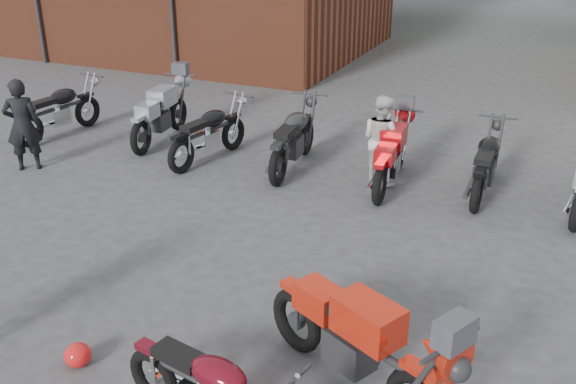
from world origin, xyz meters
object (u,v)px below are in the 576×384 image
at_px(helmet, 78,355).
at_px(row_bike_2, 209,130).
at_px(sportbike, 356,336).
at_px(person_dark, 22,125).
at_px(row_bike_4, 391,152).
at_px(row_bike_3, 294,135).
at_px(row_bike_0, 60,107).
at_px(person_light, 382,139).
at_px(row_bike_5, 487,160).
at_px(row_bike_1, 160,111).

bearing_deg(helmet, row_bike_2, 107.07).
height_order(sportbike, person_dark, person_dark).
relative_size(person_dark, row_bike_2, 0.81).
height_order(helmet, row_bike_4, row_bike_4).
height_order(helmet, row_bike_3, row_bike_3).
bearing_deg(row_bike_0, person_light, -80.78).
bearing_deg(sportbike, row_bike_2, 158.83).
bearing_deg(row_bike_0, helmet, -130.71).
xyz_separation_m(row_bike_4, row_bike_5, (1.47, 0.31, -0.01)).
height_order(helmet, row_bike_0, row_bike_0).
height_order(person_dark, row_bike_2, person_dark).
distance_m(row_bike_0, row_bike_5, 8.27).
bearing_deg(row_bike_4, row_bike_1, 82.26).
height_order(sportbike, row_bike_3, sportbike).
height_order(row_bike_0, row_bike_3, row_bike_3).
bearing_deg(person_dark, row_bike_3, 164.83).
xyz_separation_m(helmet, row_bike_3, (-0.15, 5.82, 0.50)).
distance_m(sportbike, row_bike_1, 7.86).
xyz_separation_m(sportbike, row_bike_3, (-2.83, 5.04, -0.02)).
bearing_deg(row_bike_1, person_light, -99.94).
bearing_deg(person_dark, person_light, 159.31).
distance_m(person_light, row_bike_0, 6.58).
bearing_deg(person_dark, row_bike_0, -106.14).
bearing_deg(row_bike_2, helmet, -153.06).
distance_m(helmet, row_bike_2, 5.84).
bearing_deg(row_bike_4, row_bike_2, 89.52).
bearing_deg(row_bike_5, row_bike_4, 101.84).
height_order(person_dark, person_light, person_dark).
relative_size(person_dark, row_bike_4, 0.79).
bearing_deg(row_bike_1, row_bike_5, -97.48).
relative_size(row_bike_0, row_bike_2, 1.03).
distance_m(sportbike, row_bike_0, 9.17).
bearing_deg(sportbike, row_bike_3, 145.67).
distance_m(row_bike_0, row_bike_1, 2.11).
xyz_separation_m(sportbike, helmet, (-2.68, -0.78, -0.52)).
distance_m(helmet, person_light, 6.07).
distance_m(sportbike, person_light, 5.25).
bearing_deg(person_light, helmet, 107.66).
xyz_separation_m(helmet, row_bike_1, (-3.12, 6.09, 0.50)).
bearing_deg(helmet, person_dark, 138.80).
height_order(sportbike, row_bike_0, sportbike).
height_order(row_bike_2, row_bike_3, row_bike_3).
bearing_deg(row_bike_2, row_bike_0, 100.23).
xyz_separation_m(row_bike_0, row_bike_4, (6.78, 0.20, 0.00)).
distance_m(person_dark, row_bike_3, 4.70).
distance_m(sportbike, row_bike_4, 5.08).
xyz_separation_m(sportbike, person_dark, (-7.12, 3.11, 0.17)).
height_order(row_bike_2, row_bike_4, row_bike_4).
height_order(person_light, row_bike_3, person_light).
xyz_separation_m(row_bike_3, row_bike_4, (1.78, -0.07, -0.03)).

